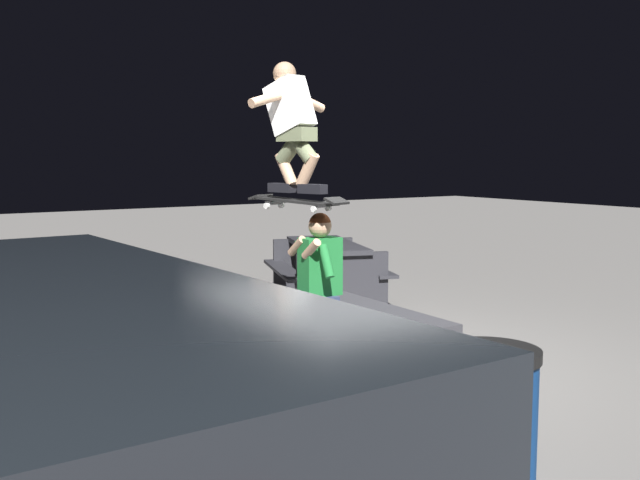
{
  "coord_description": "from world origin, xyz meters",
  "views": [
    {
      "loc": [
        -5.11,
        3.82,
        1.85
      ],
      "look_at": [
        0.19,
        0.35,
        1.12
      ],
      "focal_mm": 41.71,
      "sensor_mm": 36.0,
      "label": 1
    }
  ],
  "objects_px": {
    "picnic_table_back": "(327,262)",
    "ledge_box_main": "(353,336)",
    "trash_bin": "(488,421)",
    "skateboard": "(297,201)",
    "person_sitting_on_ledge": "(309,282)",
    "kicker_ramp": "(223,322)",
    "skater_airborne": "(292,121)"
  },
  "relations": [
    {
      "from": "kicker_ramp",
      "to": "skateboard",
      "type": "bearing_deg",
      "value": 176.7
    },
    {
      "from": "skater_airborne",
      "to": "picnic_table_back",
      "type": "height_order",
      "value": "skater_airborne"
    },
    {
      "from": "ledge_box_main",
      "to": "picnic_table_back",
      "type": "height_order",
      "value": "picnic_table_back"
    },
    {
      "from": "picnic_table_back",
      "to": "trash_bin",
      "type": "distance_m",
      "value": 5.47
    },
    {
      "from": "ledge_box_main",
      "to": "skateboard",
      "type": "distance_m",
      "value": 1.29
    },
    {
      "from": "ledge_box_main",
      "to": "person_sitting_on_ledge",
      "type": "height_order",
      "value": "person_sitting_on_ledge"
    },
    {
      "from": "skateboard",
      "to": "kicker_ramp",
      "type": "distance_m",
      "value": 2.2
    },
    {
      "from": "skater_airborne",
      "to": "picnic_table_back",
      "type": "relative_size",
      "value": 0.55
    },
    {
      "from": "ledge_box_main",
      "to": "person_sitting_on_ledge",
      "type": "distance_m",
      "value": 0.65
    },
    {
      "from": "person_sitting_on_ledge",
      "to": "skater_airborne",
      "type": "distance_m",
      "value": 1.39
    },
    {
      "from": "person_sitting_on_ledge",
      "to": "skateboard",
      "type": "relative_size",
      "value": 1.31
    },
    {
      "from": "skater_airborne",
      "to": "trash_bin",
      "type": "height_order",
      "value": "skater_airborne"
    },
    {
      "from": "ledge_box_main",
      "to": "trash_bin",
      "type": "bearing_deg",
      "value": 160.67
    },
    {
      "from": "person_sitting_on_ledge",
      "to": "trash_bin",
      "type": "height_order",
      "value": "person_sitting_on_ledge"
    },
    {
      "from": "trash_bin",
      "to": "ledge_box_main",
      "type": "bearing_deg",
      "value": -19.33
    },
    {
      "from": "skater_airborne",
      "to": "skateboard",
      "type": "bearing_deg",
      "value": -164.73
    },
    {
      "from": "ledge_box_main",
      "to": "skater_airborne",
      "type": "distance_m",
      "value": 1.95
    },
    {
      "from": "skateboard",
      "to": "kicker_ramp",
      "type": "height_order",
      "value": "skateboard"
    },
    {
      "from": "skater_airborne",
      "to": "picnic_table_back",
      "type": "xyz_separation_m",
      "value": [
        2.23,
        -1.84,
        -1.64
      ]
    },
    {
      "from": "skater_airborne",
      "to": "kicker_ramp",
      "type": "relative_size",
      "value": 0.8
    },
    {
      "from": "person_sitting_on_ledge",
      "to": "kicker_ramp",
      "type": "distance_m",
      "value": 1.99
    },
    {
      "from": "trash_bin",
      "to": "person_sitting_on_ledge",
      "type": "bearing_deg",
      "value": -10.25
    },
    {
      "from": "kicker_ramp",
      "to": "picnic_table_back",
      "type": "height_order",
      "value": "picnic_table_back"
    },
    {
      "from": "trash_bin",
      "to": "kicker_ramp",
      "type": "bearing_deg",
      "value": -6.93
    },
    {
      "from": "person_sitting_on_ledge",
      "to": "skateboard",
      "type": "distance_m",
      "value": 0.71
    },
    {
      "from": "ledge_box_main",
      "to": "trash_bin",
      "type": "relative_size",
      "value": 2.54
    },
    {
      "from": "kicker_ramp",
      "to": "skater_airborne",
      "type": "bearing_deg",
      "value": 176.07
    },
    {
      "from": "skateboard",
      "to": "skater_airborne",
      "type": "xyz_separation_m",
      "value": [
        0.05,
        0.01,
        0.69
      ]
    },
    {
      "from": "picnic_table_back",
      "to": "trash_bin",
      "type": "relative_size",
      "value": 2.52
    },
    {
      "from": "picnic_table_back",
      "to": "skateboard",
      "type": "bearing_deg",
      "value": 141.28
    },
    {
      "from": "picnic_table_back",
      "to": "ledge_box_main",
      "type": "bearing_deg",
      "value": 150.95
    },
    {
      "from": "skater_airborne",
      "to": "trash_bin",
      "type": "xyz_separation_m",
      "value": [
        -2.76,
        0.42,
        -1.73
      ]
    }
  ]
}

